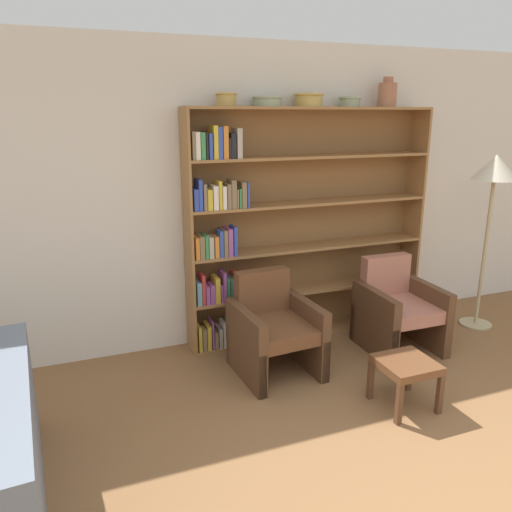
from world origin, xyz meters
name	(u,v)px	position (x,y,z in m)	size (l,w,h in m)	color
wall_back	(268,196)	(0.00, 2.83, 1.38)	(12.00, 0.06, 2.75)	silver
bookshelf	(288,227)	(0.13, 2.66, 1.09)	(2.40, 0.30, 2.19)	olive
bowl_olive	(226,98)	(-0.47, 2.64, 2.25)	(0.19, 0.19, 0.11)	tan
bowl_copper	(268,101)	(-0.09, 2.64, 2.23)	(0.27, 0.27, 0.09)	gray
bowl_sage	(308,99)	(0.30, 2.64, 2.25)	(0.27, 0.27, 0.11)	tan
bowl_slate	(350,101)	(0.72, 2.64, 2.24)	(0.21, 0.21, 0.09)	gray
vase_tall	(387,94)	(1.13, 2.64, 2.30)	(0.18, 0.18, 0.27)	#A36647
armchair_leather	(274,329)	(-0.27, 2.03, 0.38)	(0.68, 0.72, 0.83)	brown
armchair_cushioned	(398,309)	(0.98, 2.03, 0.38)	(0.65, 0.69, 0.83)	brown
floor_lamp	(494,177)	(2.07, 2.15, 1.53)	(0.43, 0.43, 1.75)	tan
footstool	(406,368)	(0.42, 1.17, 0.31)	(0.40, 0.40, 0.37)	brown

